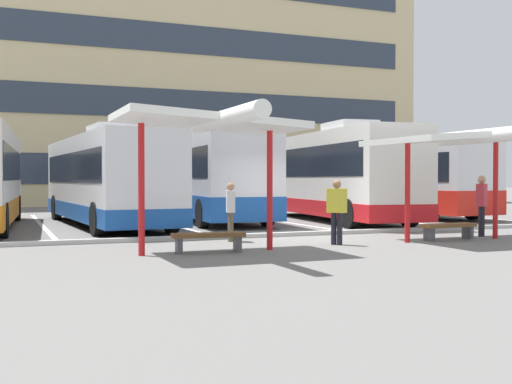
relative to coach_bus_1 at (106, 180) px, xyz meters
The scene contains 19 objects.
ground_plane 7.95m from the coach_bus_1, 54.97° to the right, with size 160.00×160.00×0.00m, color slate.
terminal_building 25.16m from the coach_bus_1, 79.03° to the left, with size 41.03×13.85×23.44m.
coach_bus_1 is the anchor object (origin of this frame).
coach_bus_2 4.42m from the coach_bus_1, 15.98° to the left, with size 3.29×10.88×3.67m.
coach_bus_3 8.90m from the coach_bus_1, ahead, with size 3.57×11.26×3.81m.
coach_bus_4 13.07m from the coach_bus_1, ahead, with size 3.19×10.77×3.59m.
lane_stripe_1 2.74m from the coach_bus_1, 163.04° to the left, with size 0.16×14.00×0.01m, color white.
lane_stripe_2 2.87m from the coach_bus_1, 15.78° to the left, with size 0.16×14.00×0.01m, color white.
lane_stripe_3 6.88m from the coach_bus_1, ahead, with size 0.16×14.00×0.01m, color white.
lane_stripe_4 11.18m from the coach_bus_1, ahead, with size 0.16×14.00×0.01m, color white.
lane_stripe_5 15.52m from the coach_bus_1, ahead, with size 0.16×14.00×0.01m, color white.
waiting_shelter_0 9.65m from the coach_bus_1, 84.91° to the right, with size 4.04×4.54×3.16m.
bench_0 9.42m from the coach_bus_1, 84.78° to the right, with size 1.69×0.58×0.45m.
waiting_shelter_1 12.27m from the coach_bus_1, 50.05° to the right, with size 3.94×5.07×3.00m.
bench_1 11.95m from the coach_bus_1, 48.68° to the right, with size 1.70×0.53×0.45m.
platform_kerb 7.84m from the coach_bus_1, 54.47° to the right, with size 44.00×0.24×0.12m, color #ADADA8.
waiting_passenger_0 7.41m from the coach_bus_1, 72.73° to the right, with size 0.34×0.50×1.57m.
waiting_passenger_1 9.93m from the coach_bus_1, 63.79° to the right, with size 0.44×0.52×1.65m.
waiting_passenger_2 12.65m from the coach_bus_1, 41.60° to the right, with size 0.54×0.48×1.76m.
Camera 1 is at (-8.04, -16.65, 1.68)m, focal length 44.73 mm.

